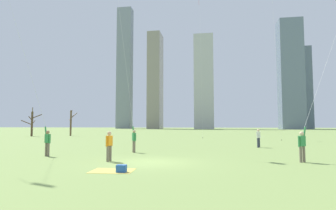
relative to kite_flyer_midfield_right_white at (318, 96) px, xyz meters
The scene contains 15 objects.
ground_plane 10.76m from the kite_flyer_midfield_right_white, 160.99° to the right, with size 400.00×400.00×0.00m, color #7A934C.
kite_flyer_midfield_right_white is the anchor object (origin of this frame).
kite_flyer_midfield_left_blue 12.70m from the kite_flyer_midfield_right_white, 169.27° to the left, with size 4.64×6.03×21.89m.
kite_flyer_far_back_yellow 18.33m from the kite_flyer_midfield_right_white, behind, with size 8.21×1.71×20.51m.
bystander_watching_nearby 12.58m from the kite_flyer_midfield_right_white, 164.24° to the right, with size 0.30×0.49×1.62m.
bystander_far_off_by_trees 8.43m from the kite_flyer_midfield_right_white, 106.64° to the left, with size 0.37×0.42×1.62m.
distant_kite_high_overhead_red 32.68m from the kite_flyer_midfield_right_white, 106.52° to the left, with size 0.63×3.67×23.92m.
picnic_spot 12.59m from the kite_flyer_midfield_right_white, 148.11° to the right, with size 1.89×1.52×0.31m.
bare_tree_far_right_edge 46.05m from the kite_flyer_midfield_right_white, 144.94° to the left, with size 3.75×2.67×5.00m.
bare_tree_leftmost 43.24m from the kite_flyer_midfield_right_white, 137.37° to the left, with size 1.36×1.61×4.78m.
skyline_short_annex 137.35m from the kite_flyer_midfield_right_white, 73.68° to the left, with size 8.63×11.76×41.25m.
skyline_slender_spire 132.44m from the kite_flyer_midfield_right_white, 106.11° to the left, with size 6.76×11.45×51.23m.
skyline_mid_tower_right 146.32m from the kite_flyer_midfield_right_white, 112.82° to the left, with size 8.14×5.85×69.41m.
skyline_wide_slab 123.85m from the kite_flyer_midfield_right_white, 75.54° to the left, with size 10.47×8.96×51.79m.
skyline_tall_tower 124.59m from the kite_flyer_midfield_right_white, 94.78° to the left, with size 9.68×11.04×47.58m.
Camera 1 is at (3.27, -14.33, 1.96)m, focal length 29.40 mm.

